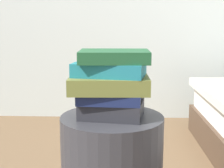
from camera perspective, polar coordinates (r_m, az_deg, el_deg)
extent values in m
cube|color=#28282D|center=(1.25, -0.13, -4.27)|extent=(0.25, 0.21, 0.06)
cube|color=#19234C|center=(1.23, -0.29, -2.13)|extent=(0.24, 0.21, 0.04)
cube|color=olive|center=(1.23, -0.50, 0.08)|extent=(0.29, 0.22, 0.06)
cube|color=#1E727F|center=(1.22, -0.42, 2.58)|extent=(0.28, 0.21, 0.05)
cube|color=#1E512D|center=(1.21, 0.40, 4.75)|extent=(0.26, 0.19, 0.04)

